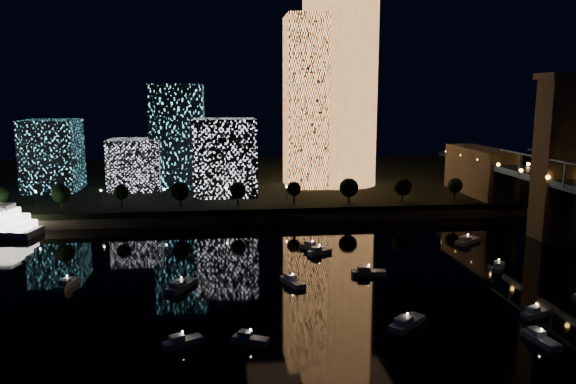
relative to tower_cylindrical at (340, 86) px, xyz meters
name	(u,v)px	position (x,y,z in m)	size (l,w,h in m)	color
ground	(396,308)	(-15.04, -130.58, -46.95)	(520.00, 520.00, 0.00)	black
far_bank	(295,180)	(-15.04, 29.42, -44.45)	(420.00, 160.00, 5.00)	black
seawall	(324,216)	(-15.04, -48.58, -45.45)	(420.00, 6.00, 3.00)	#6B5E4C
tower_cylindrical	(340,86)	(0.00, 0.00, 0.00)	(34.00, 34.00, 83.64)	#FFA151
tower_rectangular	(312,102)	(-12.36, -3.26, -6.69)	(22.16, 22.16, 70.51)	#FFA151
midrise_blocks	(156,148)	(-76.96, -3.95, -25.10)	(91.69, 48.78, 42.78)	silver
motorboats	(357,283)	(-20.02, -116.84, -46.13)	(120.01, 74.58, 2.78)	silver
esplanade_trees	(242,190)	(-43.59, -42.58, -36.48)	(165.78, 6.89, 8.95)	black
street_lamps	(226,191)	(-49.04, -36.58, -37.92)	(132.70, 0.70, 5.65)	black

